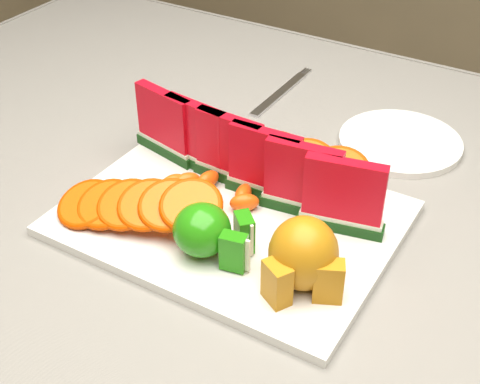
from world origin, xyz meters
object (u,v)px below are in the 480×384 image
(apple_cluster, at_px, (208,232))
(fork, at_px, (282,92))
(platter, at_px, (231,218))
(side_plate, at_px, (400,142))
(pear_cluster, at_px, (303,257))

(apple_cluster, distance_m, fork, 0.43)
(fork, bearing_deg, platter, -72.46)
(platter, xyz_separation_m, apple_cluster, (0.02, -0.08, 0.04))
(apple_cluster, height_order, side_plate, apple_cluster)
(pear_cluster, xyz_separation_m, fork, (-0.24, 0.40, -0.05))
(pear_cluster, relative_size, fork, 0.52)
(platter, xyz_separation_m, pear_cluster, (0.13, -0.06, 0.04))
(platter, xyz_separation_m, side_plate, (0.12, 0.28, -0.00))
(fork, bearing_deg, pear_cluster, -59.45)
(fork, bearing_deg, side_plate, -13.53)
(platter, distance_m, fork, 0.35)
(platter, relative_size, fork, 2.05)
(platter, height_order, pear_cluster, pear_cluster)
(platter, bearing_deg, pear_cluster, -26.35)
(platter, distance_m, pear_cluster, 0.15)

